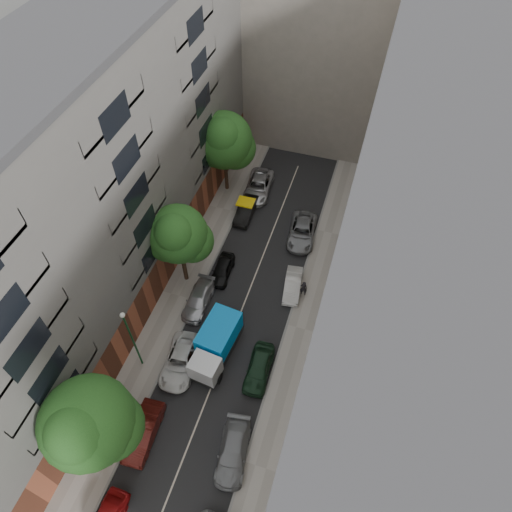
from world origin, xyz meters
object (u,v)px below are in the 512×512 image
at_px(car_right_3, 293,285).
at_px(car_right_4, 302,232).
at_px(tarp_truck, 215,344).
at_px(car_right_2, 259,368).
at_px(car_left_5, 246,210).
at_px(car_left_2, 180,361).
at_px(tree_far, 225,143).
at_px(car_left_3, 198,300).
at_px(car_left_6, 259,186).
at_px(tree_near, 89,425).
at_px(car_right_1, 233,452).
at_px(car_left_1, 143,432).
at_px(lamp_post, 131,335).
at_px(tree_mid, 179,236).
at_px(pedestrian, 304,288).
at_px(car_left_4, 222,269).

xyz_separation_m(car_right_3, car_right_4, (-0.71, 6.20, 0.08)).
distance_m(tarp_truck, car_right_2, 3.73).
relative_size(car_left_5, car_right_3, 1.09).
height_order(car_left_2, tree_far, tree_far).
distance_m(car_left_2, car_left_3, 5.66).
relative_size(car_left_6, tree_near, 0.61).
xyz_separation_m(car_left_5, car_right_1, (6.24, -21.73, -0.02)).
bearing_deg(car_right_2, car_left_5, 108.91).
bearing_deg(car_left_6, car_left_5, -97.33).
relative_size(car_left_1, car_left_2, 0.90).
distance_m(car_right_1, lamp_post, 10.47).
height_order(car_right_1, lamp_post, lamp_post).
xyz_separation_m(car_right_1, tree_mid, (-8.67, 12.61, 5.07)).
distance_m(tarp_truck, tree_mid, 8.77).
relative_size(tree_mid, lamp_post, 1.20).
xyz_separation_m(car_left_2, lamp_post, (-2.88, -0.77, 3.72)).
height_order(car_left_6, pedestrian, pedestrian).
bearing_deg(car_right_4, car_right_2, -95.11).
height_order(car_left_4, tree_near, tree_near).
relative_size(car_left_1, car_left_6, 0.83).
bearing_deg(car_left_3, car_left_5, 85.99).
relative_size(car_left_6, car_right_4, 1.03).
bearing_deg(tree_mid, car_left_3, -46.04).
distance_m(car_left_3, car_left_6, 14.82).
relative_size(car_left_3, pedestrian, 2.68).
bearing_deg(car_left_3, car_right_4, 55.92).
bearing_deg(tree_near, car_right_4, 72.42).
relative_size(car_right_2, car_right_4, 0.83).
xyz_separation_m(car_left_4, car_right_1, (5.94, -14.20, 0.04)).
bearing_deg(lamp_post, car_left_4, 73.88).
bearing_deg(lamp_post, car_right_2, 12.79).
height_order(car_right_3, pedestrian, pedestrian).
bearing_deg(car_left_4, car_right_3, -0.83).
relative_size(car_left_4, car_right_1, 0.81).
relative_size(car_left_4, tree_far, 0.43).
bearing_deg(car_left_6, car_right_4, -44.67).
xyz_separation_m(car_left_4, tree_near, (-1.70, -16.66, 5.26)).
height_order(tree_mid, pedestrian, tree_mid).
bearing_deg(car_right_2, car_left_4, 123.41).
bearing_deg(lamp_post, car_left_1, -61.83).
bearing_deg(car_left_2, car_right_3, 50.24).
xyz_separation_m(car_left_1, tree_near, (-1.41, -1.86, 5.17)).
height_order(car_left_1, car_left_6, car_left_6).
height_order(tree_near, tree_mid, tree_near).
bearing_deg(car_right_3, tree_far, 125.55).
relative_size(car_right_3, tree_near, 0.44).
relative_size(car_right_1, car_right_4, 0.90).
relative_size(car_left_2, tree_far, 0.56).
height_order(car_left_1, car_right_2, car_left_1).
bearing_deg(car_right_2, car_left_3, 143.77).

